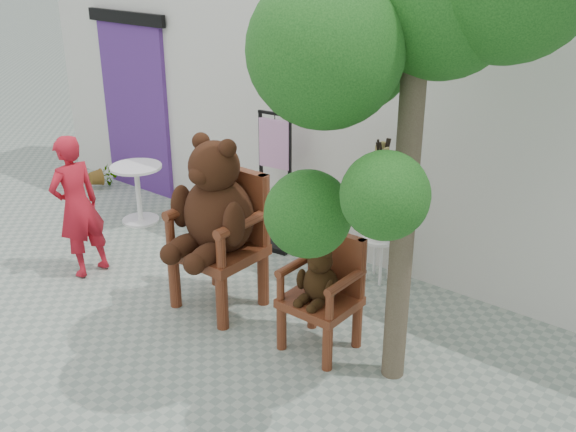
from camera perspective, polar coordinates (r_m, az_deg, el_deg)
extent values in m
plane|color=gray|center=(5.85, -12.72, -11.21)|extent=(60.00, 60.00, 0.00)
cube|color=silver|center=(7.36, 5.41, 9.29)|extent=(9.00, 1.00, 3.00)
cube|color=#4E2777|center=(9.08, -12.73, 8.86)|extent=(1.20, 0.08, 2.20)
cube|color=black|center=(8.85, -13.60, 16.03)|extent=(1.40, 0.06, 0.15)
cylinder|color=#502211|center=(6.32, -9.58, -5.47)|extent=(0.11, 0.11, 0.51)
cylinder|color=#502211|center=(6.64, -6.09, -3.77)|extent=(0.11, 0.11, 0.51)
cylinder|color=#502211|center=(5.92, -5.60, -7.29)|extent=(0.11, 0.11, 0.51)
cylinder|color=#502211|center=(6.27, -2.12, -5.36)|extent=(0.11, 0.11, 0.51)
cube|color=#502211|center=(6.14, -5.97, -2.93)|extent=(0.73, 0.67, 0.10)
cube|color=#502211|center=(6.17, -4.27, 1.16)|extent=(0.69, 0.10, 0.67)
cylinder|color=#502211|center=(6.38, -6.35, 1.81)|extent=(0.10, 0.10, 0.67)
cylinder|color=#502211|center=(6.10, -9.96, -1.27)|extent=(0.09, 0.09, 0.30)
cylinder|color=#502211|center=(6.21, -8.19, 0.81)|extent=(0.10, 0.63, 0.10)
cylinder|color=#502211|center=(5.98, -2.05, 0.45)|extent=(0.10, 0.10, 0.67)
cylinder|color=#502211|center=(5.68, -5.71, -2.93)|extent=(0.09, 0.09, 0.30)
cylinder|color=#502211|center=(5.79, -3.89, -0.67)|extent=(0.10, 0.63, 0.10)
ellipsoid|color=black|center=(6.03, -5.86, 0.06)|extent=(0.68, 0.58, 0.71)
sphere|color=black|center=(5.84, -6.28, 4.20)|extent=(0.45, 0.45, 0.45)
ellipsoid|color=black|center=(5.73, -7.54, 3.41)|extent=(0.20, 0.16, 0.16)
sphere|color=black|center=(5.90, -7.38, 6.29)|extent=(0.16, 0.16, 0.16)
sphere|color=black|center=(5.68, -5.14, 5.74)|extent=(0.16, 0.16, 0.16)
ellipsoid|color=black|center=(6.13, -8.99, 0.82)|extent=(0.16, 0.23, 0.41)
ellipsoid|color=black|center=(6.03, -8.80, -2.50)|extent=(0.20, 0.40, 0.20)
sphere|color=black|center=(5.94, -9.90, -3.20)|extent=(0.19, 0.19, 0.19)
ellipsoid|color=black|center=(5.70, -4.60, -0.71)|extent=(0.16, 0.23, 0.41)
ellipsoid|color=black|center=(5.83, -6.83, -3.30)|extent=(0.20, 0.40, 0.20)
sphere|color=black|center=(5.75, -7.94, -4.03)|extent=(0.19, 0.19, 0.19)
cylinder|color=#502211|center=(5.66, -0.55, -9.44)|extent=(0.08, 0.08, 0.39)
cylinder|color=#502211|center=(5.94, 2.06, -7.74)|extent=(0.08, 0.08, 0.39)
cylinder|color=#502211|center=(5.42, 3.35, -11.10)|extent=(0.08, 0.08, 0.39)
cylinder|color=#502211|center=(5.72, 5.86, -9.21)|extent=(0.08, 0.08, 0.39)
cube|color=#502211|center=(5.56, 2.72, -7.30)|extent=(0.56, 0.52, 0.08)
cube|color=#502211|center=(5.57, 4.12, -3.77)|extent=(0.53, 0.08, 0.52)
cylinder|color=#502211|center=(5.70, 2.12, -3.09)|extent=(0.08, 0.08, 0.52)
cylinder|color=#502211|center=(5.46, -0.64, -5.96)|extent=(0.07, 0.07, 0.23)
cylinder|color=#502211|center=(5.55, 0.74, -4.08)|extent=(0.08, 0.49, 0.08)
cylinder|color=#502211|center=(5.45, 6.22, -4.49)|extent=(0.08, 0.08, 0.52)
cylinder|color=#502211|center=(5.21, 3.54, -7.58)|extent=(0.07, 0.07, 0.23)
cylinder|color=#502211|center=(5.30, 4.90, -5.58)|extent=(0.08, 0.49, 0.08)
ellipsoid|color=black|center=(5.48, 2.79, -5.76)|extent=(0.31, 0.26, 0.32)
sphere|color=black|center=(5.37, 2.73, -3.85)|extent=(0.20, 0.20, 0.20)
ellipsoid|color=black|center=(5.32, 2.21, -4.30)|extent=(0.09, 0.07, 0.07)
sphere|color=black|center=(5.37, 2.17, -2.79)|extent=(0.07, 0.07, 0.07)
sphere|color=black|center=(5.30, 3.40, -3.21)|extent=(0.07, 0.07, 0.07)
ellipsoid|color=black|center=(5.50, 1.16, -5.36)|extent=(0.07, 0.10, 0.18)
ellipsoid|color=black|center=(5.47, 1.34, -7.06)|extent=(0.09, 0.18, 0.09)
sphere|color=black|center=(5.42, 0.88, -7.44)|extent=(0.09, 0.09, 0.09)
ellipsoid|color=black|center=(5.35, 3.63, -6.28)|extent=(0.07, 0.10, 0.18)
ellipsoid|color=black|center=(5.40, 2.46, -7.49)|extent=(0.09, 0.18, 0.09)
sphere|color=black|center=(5.35, 2.00, -7.89)|extent=(0.09, 0.09, 0.09)
imported|color=red|center=(7.01, -17.41, 0.78)|extent=(0.34, 0.52, 1.41)
cylinder|color=white|center=(8.07, -12.75, 4.07)|extent=(0.60, 0.60, 0.03)
cylinder|color=white|center=(8.19, -12.55, 1.82)|extent=(0.06, 0.06, 0.68)
cylinder|color=white|center=(8.31, -12.35, -0.33)|extent=(0.44, 0.44, 0.03)
cube|color=black|center=(7.31, -2.28, 3.13)|extent=(0.03, 0.03, 1.50)
cube|color=black|center=(7.13, 0.14, 2.62)|extent=(0.03, 0.03, 1.50)
cube|color=black|center=(6.99, -1.13, 8.66)|extent=(0.40, 0.08, 0.03)
cube|color=black|center=(7.49, -1.04, -2.30)|extent=(0.49, 0.41, 0.06)
cube|color=#D290C4|center=(7.07, -1.15, 6.13)|extent=(0.36, 0.09, 0.52)
cylinder|color=black|center=(7.00, -1.13, 8.42)|extent=(0.01, 0.01, 0.08)
cylinder|color=white|center=(6.66, 7.70, -1.98)|extent=(0.32, 0.32, 0.03)
cylinder|color=white|center=(6.79, 8.59, -3.62)|extent=(0.03, 0.03, 0.44)
cylinder|color=white|center=(6.86, 7.38, -3.23)|extent=(0.03, 0.03, 0.44)
cylinder|color=white|center=(6.73, 6.61, -3.73)|extent=(0.03, 0.03, 0.44)
cylinder|color=white|center=(6.66, 7.84, -4.13)|extent=(0.03, 0.03, 0.44)
cylinder|color=black|center=(6.48, 7.92, 3.14)|extent=(0.11, 0.10, 0.80)
cylinder|color=olive|center=(6.42, 8.01, 5.96)|extent=(0.04, 0.04, 0.08)
cylinder|color=black|center=(6.48, 7.98, 3.14)|extent=(0.10, 0.07, 0.80)
cylinder|color=olive|center=(6.41, 8.14, 5.93)|extent=(0.04, 0.04, 0.08)
cylinder|color=black|center=(6.39, 8.06, 2.84)|extent=(0.14, 0.13, 0.79)
cylinder|color=olive|center=(6.23, 8.31, 5.41)|extent=(0.05, 0.04, 0.08)
cylinder|color=black|center=(6.48, 7.86, 3.14)|extent=(0.08, 0.09, 0.80)
cylinder|color=olive|center=(6.41, 7.92, 5.93)|extent=(0.04, 0.04, 0.08)
cylinder|color=black|center=(6.41, 7.59, 2.94)|extent=(0.08, 0.06, 0.80)
cylinder|color=olive|center=(6.30, 7.53, 5.65)|extent=(0.04, 0.04, 0.07)
cylinder|color=black|center=(6.39, 8.14, 2.84)|extent=(0.10, 0.12, 0.80)
cylinder|color=olive|center=(6.24, 8.44, 5.45)|extent=(0.04, 0.04, 0.08)
cylinder|color=#443929|center=(4.81, 9.92, 2.09)|extent=(0.18, 0.18, 3.09)
sphere|color=#113F12|center=(4.32, 3.19, 13.88)|extent=(1.00, 1.00, 1.00)
sphere|color=#113F12|center=(4.97, 5.72, 13.65)|extent=(0.86, 0.86, 0.86)
sphere|color=#113F12|center=(4.64, 1.71, 0.18)|extent=(0.62, 0.62, 0.62)
sphere|color=#113F12|center=(4.09, 8.21, 1.73)|extent=(0.55, 0.55, 0.55)
imported|color=#113F12|center=(9.45, -15.29, 3.44)|extent=(0.43, 0.40, 0.39)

